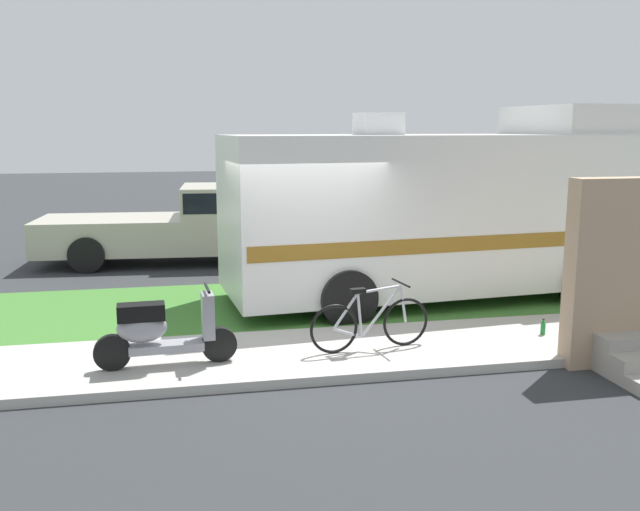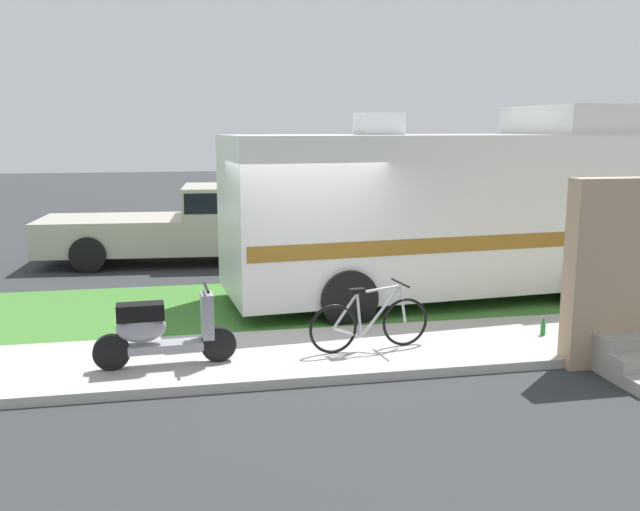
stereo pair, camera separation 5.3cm
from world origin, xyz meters
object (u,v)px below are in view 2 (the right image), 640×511
object	(u,v)px
scooter	(160,330)
bottle_green	(543,328)
pickup_truck_near	(199,221)
bicycle	(370,322)
motorhome_rv	(442,210)

from	to	relation	value
scooter	bottle_green	world-z (taller)	scooter
scooter	bottle_green	bearing A→B (deg)	2.86
bottle_green	pickup_truck_near	bearing A→B (deg)	122.62
pickup_truck_near	bicycle	bearing A→B (deg)	-74.67
bicycle	bottle_green	size ratio (longest dim) A/B	7.31
bicycle	bottle_green	world-z (taller)	bicycle
pickup_truck_near	bottle_green	xyz separation A→B (m)	(4.58, -7.15, -0.71)
motorhome_rv	bicycle	xyz separation A→B (m)	(-2.05, -2.79, -1.12)
scooter	bicycle	bearing A→B (deg)	2.44
motorhome_rv	scooter	size ratio (longest dim) A/B	4.29
scooter	pickup_truck_near	bearing A→B (deg)	84.74
scooter	motorhome_rv	bearing A→B (deg)	31.50
motorhome_rv	bottle_green	world-z (taller)	motorhome_rv
bicycle	pickup_truck_near	bearing A→B (deg)	105.33
motorhome_rv	scooter	xyz separation A→B (m)	(-4.73, -2.90, -1.04)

